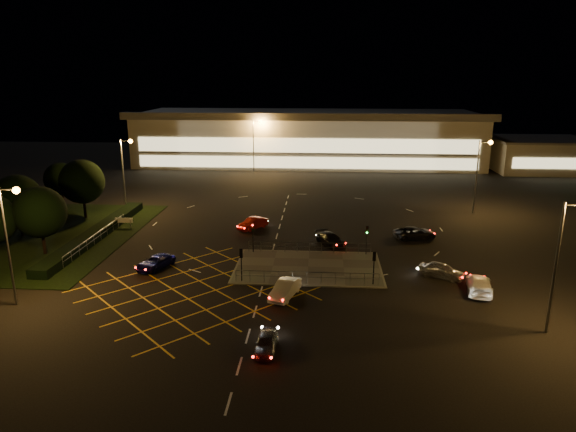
# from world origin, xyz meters

# --- Properties ---
(ground) EXTENTS (180.00, 180.00, 0.00)m
(ground) POSITION_xyz_m (0.00, 0.00, 0.00)
(ground) COLOR black
(ground) RESTS_ON ground
(pedestrian_island) EXTENTS (14.00, 9.00, 0.12)m
(pedestrian_island) POSITION_xyz_m (2.00, -2.00, 0.06)
(pedestrian_island) COLOR #4C4944
(pedestrian_island) RESTS_ON ground
(grass_verge) EXTENTS (18.00, 30.00, 0.08)m
(grass_verge) POSITION_xyz_m (-28.00, 6.00, 0.04)
(grass_verge) COLOR black
(grass_verge) RESTS_ON ground
(hedge) EXTENTS (2.00, 26.00, 1.00)m
(hedge) POSITION_xyz_m (-23.00, 6.00, 0.50)
(hedge) COLOR black
(hedge) RESTS_ON ground
(supermarket) EXTENTS (72.00, 26.50, 10.50)m
(supermarket) POSITION_xyz_m (0.00, 61.95, 5.31)
(supermarket) COLOR beige
(supermarket) RESTS_ON ground
(retail_unit_a) EXTENTS (18.80, 14.80, 6.35)m
(retail_unit_a) POSITION_xyz_m (46.00, 53.97, 3.21)
(retail_unit_a) COLOR beige
(retail_unit_a) RESTS_ON ground
(streetlight_sw) EXTENTS (1.78, 0.56, 10.03)m
(streetlight_sw) POSITION_xyz_m (-21.56, -12.00, 6.56)
(streetlight_sw) COLOR slate
(streetlight_sw) RESTS_ON ground
(streetlight_se) EXTENTS (1.78, 0.56, 10.03)m
(streetlight_se) POSITION_xyz_m (20.44, -14.00, 6.56)
(streetlight_se) COLOR slate
(streetlight_se) RESTS_ON ground
(streetlight_nw) EXTENTS (1.78, 0.56, 10.03)m
(streetlight_nw) POSITION_xyz_m (-23.56, 18.00, 6.56)
(streetlight_nw) COLOR slate
(streetlight_nw) RESTS_ON ground
(streetlight_ne) EXTENTS (1.78, 0.56, 10.03)m
(streetlight_ne) POSITION_xyz_m (24.44, 20.00, 6.56)
(streetlight_ne) COLOR slate
(streetlight_ne) RESTS_ON ground
(streetlight_far_left) EXTENTS (1.78, 0.56, 10.03)m
(streetlight_far_left) POSITION_xyz_m (-9.56, 48.00, 6.56)
(streetlight_far_left) COLOR slate
(streetlight_far_left) RESTS_ON ground
(streetlight_far_right) EXTENTS (1.78, 0.56, 10.03)m
(streetlight_far_right) POSITION_xyz_m (30.44, 50.00, 6.56)
(streetlight_far_right) COLOR slate
(streetlight_far_right) RESTS_ON ground
(signal_sw) EXTENTS (0.28, 0.30, 3.15)m
(signal_sw) POSITION_xyz_m (-4.00, -5.99, 2.37)
(signal_sw) COLOR black
(signal_sw) RESTS_ON pedestrian_island
(signal_se) EXTENTS (0.28, 0.30, 3.15)m
(signal_se) POSITION_xyz_m (8.00, -5.99, 2.37)
(signal_se) COLOR black
(signal_se) RESTS_ON pedestrian_island
(signal_nw) EXTENTS (0.28, 0.30, 3.15)m
(signal_nw) POSITION_xyz_m (-4.00, 1.99, 2.37)
(signal_nw) COLOR black
(signal_nw) RESTS_ON pedestrian_island
(signal_ne) EXTENTS (0.28, 0.30, 3.15)m
(signal_ne) POSITION_xyz_m (8.00, 1.99, 2.37)
(signal_ne) COLOR black
(signal_ne) RESTS_ON pedestrian_island
(tree_b) EXTENTS (5.40, 5.40, 7.35)m
(tree_b) POSITION_xyz_m (-32.00, 6.00, 4.64)
(tree_b) COLOR black
(tree_b) RESTS_ON ground
(tree_c) EXTENTS (5.76, 5.76, 7.84)m
(tree_c) POSITION_xyz_m (-28.00, 14.00, 4.95)
(tree_c) COLOR black
(tree_c) RESTS_ON ground
(tree_d) EXTENTS (4.68, 4.68, 6.37)m
(tree_d) POSITION_xyz_m (-34.00, 20.00, 4.02)
(tree_d) COLOR black
(tree_d) RESTS_ON ground
(tree_e) EXTENTS (5.40, 5.40, 7.35)m
(tree_e) POSITION_xyz_m (-26.00, 0.00, 4.64)
(tree_e) COLOR black
(tree_e) RESTS_ON ground
(car_near_silver) EXTENTS (1.53, 3.63, 1.22)m
(car_near_silver) POSITION_xyz_m (-0.43, -17.90, 0.61)
(car_near_silver) COLOR #9EA1A5
(car_near_silver) RESTS_ON ground
(car_queue_white) EXTENTS (2.71, 4.56, 1.42)m
(car_queue_white) POSITION_xyz_m (0.22, -9.00, 0.71)
(car_queue_white) COLOR white
(car_queue_white) RESTS_ON ground
(car_left_blue) EXTENTS (3.51, 4.83, 1.22)m
(car_left_blue) POSITION_xyz_m (-13.05, -3.14, 0.61)
(car_left_blue) COLOR #0F0E55
(car_left_blue) RESTS_ON ground
(car_far_dkgrey) EXTENTS (3.88, 4.73, 1.29)m
(car_far_dkgrey) POSITION_xyz_m (4.31, 5.23, 0.64)
(car_far_dkgrey) COLOR black
(car_far_dkgrey) RESTS_ON ground
(car_right_silver) EXTENTS (4.47, 3.56, 1.43)m
(car_right_silver) POSITION_xyz_m (14.58, -3.68, 0.71)
(car_right_silver) COLOR silver
(car_right_silver) RESTS_ON ground
(car_circ_red) EXTENTS (3.66, 4.28, 1.39)m
(car_circ_red) POSITION_xyz_m (-5.21, 10.71, 0.70)
(car_circ_red) COLOR #98130B
(car_circ_red) RESTS_ON ground
(car_east_grey) EXTENTS (5.33, 3.35, 1.37)m
(car_east_grey) POSITION_xyz_m (14.11, 8.12, 0.69)
(car_east_grey) COLOR black
(car_east_grey) RESTS_ON ground
(car_approach_white) EXTENTS (2.97, 5.26, 1.44)m
(car_approach_white) POSITION_xyz_m (17.14, -6.83, 0.72)
(car_approach_white) COLOR silver
(car_approach_white) RESTS_ON ground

